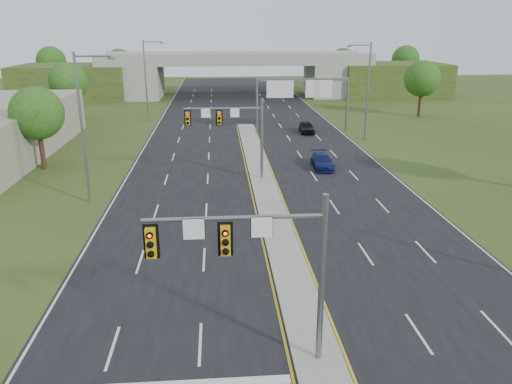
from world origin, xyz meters
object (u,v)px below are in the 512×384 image
object	(u,v)px
signal_mast_far	(235,126)
car_far_b	(322,161)
car_far_c	(307,127)
overpass	(236,77)
signal_mast_near	(262,256)
sign_gantry	(302,90)

from	to	relation	value
signal_mast_far	car_far_b	xyz separation A→B (m)	(8.24, 3.22, -4.06)
car_far_b	car_far_c	distance (m)	16.41
overpass	car_far_b	bearing A→B (deg)	-83.42
overpass	signal_mast_near	bearing A→B (deg)	-91.62
sign_gantry	overpass	distance (m)	35.75
overpass	car_far_c	world-z (taller)	overpass
overpass	car_far_c	bearing A→B (deg)	-78.25
sign_gantry	car_far_c	world-z (taller)	sign_gantry
signal_mast_near	car_far_c	xyz separation A→B (m)	(9.65, 44.57, -4.00)
overpass	car_far_c	xyz separation A→B (m)	(7.38, -35.50, -2.83)
signal_mast_far	overpass	distance (m)	55.13
signal_mast_near	overpass	xyz separation A→B (m)	(2.26, 80.07, -1.17)
overpass	car_far_b	distance (m)	52.28
signal_mast_near	signal_mast_far	size ratio (longest dim) A/B	1.00
signal_mast_far	sign_gantry	world-z (taller)	signal_mast_far
signal_mast_far	car_far_b	world-z (taller)	signal_mast_far
car_far_c	signal_mast_near	bearing A→B (deg)	-99.54
signal_mast_near	overpass	size ratio (longest dim) A/B	0.09
sign_gantry	car_far_b	bearing A→B (deg)	-92.41
signal_mast_far	car_far_c	world-z (taller)	signal_mast_far
sign_gantry	car_far_c	bearing A→B (deg)	-31.18
signal_mast_far	sign_gantry	distance (m)	21.91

